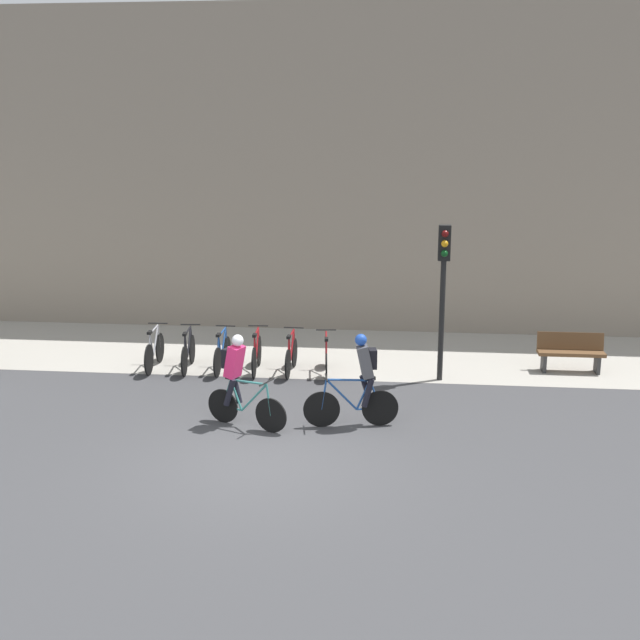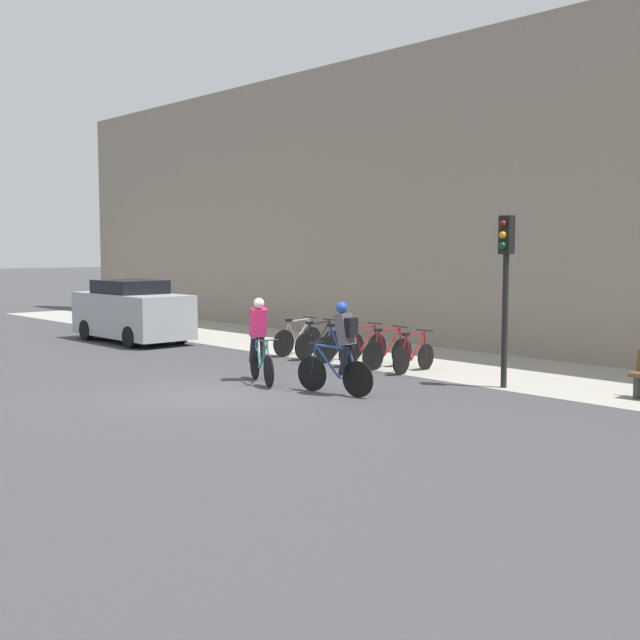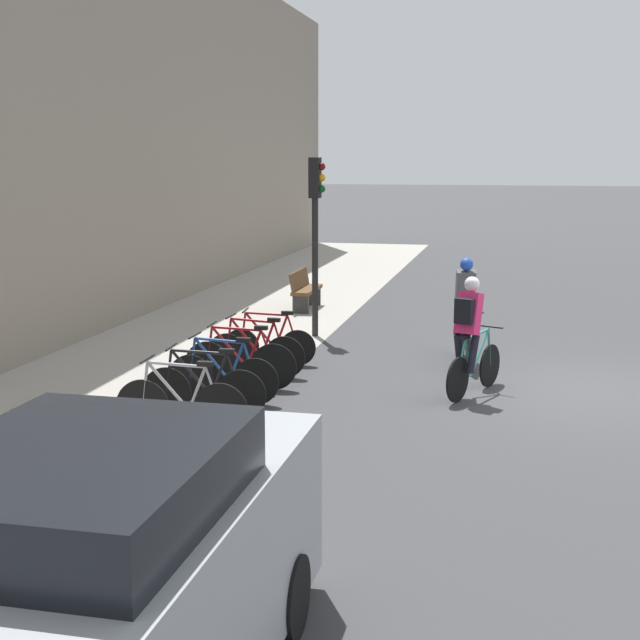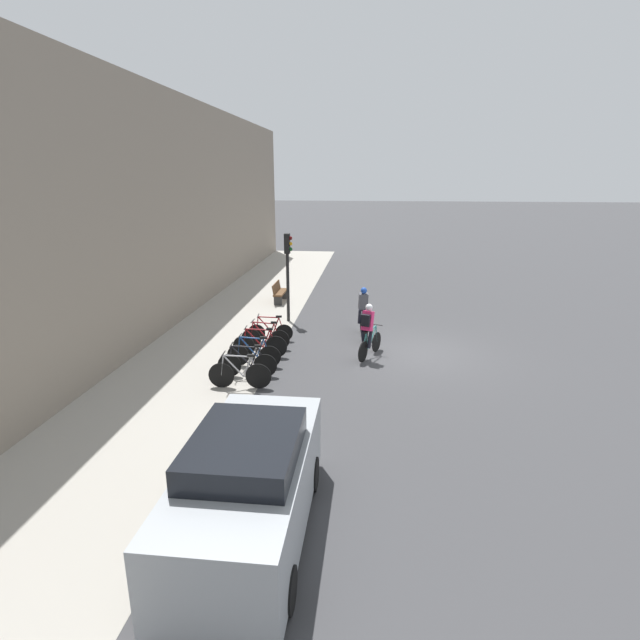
{
  "view_description": "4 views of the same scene",
  "coord_description": "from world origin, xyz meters",
  "px_view_note": "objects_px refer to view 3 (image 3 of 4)",
  "views": [
    {
      "loc": [
        2.29,
        -12.36,
        5.5
      ],
      "look_at": [
        0.65,
        3.53,
        1.6
      ],
      "focal_mm": 45.0,
      "sensor_mm": 36.0,
      "label": 1
    },
    {
      "loc": [
        12.43,
        -8.71,
        2.79
      ],
      "look_at": [
        0.48,
        2.24,
        1.34
      ],
      "focal_mm": 45.0,
      "sensor_mm": 36.0,
      "label": 2
    },
    {
      "loc": [
        -13.43,
        0.92,
        3.45
      ],
      "look_at": [
        0.31,
        4.03,
        0.86
      ],
      "focal_mm": 50.0,
      "sensor_mm": 36.0,
      "label": 3
    },
    {
      "loc": [
        -15.53,
        1.44,
        5.55
      ],
      "look_at": [
        -0.35,
        3.13,
        1.11
      ],
      "focal_mm": 28.0,
      "sensor_mm": 36.0,
      "label": 4
    }
  ],
  "objects_px": {
    "parked_bike_0": "(182,404)",
    "parked_bike_3": "(240,362)",
    "parked_bike_4": "(256,352)",
    "parked_bike_1": "(204,389)",
    "bench": "(305,289)",
    "traffic_light_pole": "(316,213)",
    "cyclist_grey": "(465,307)",
    "parked_car": "(94,598)",
    "cyclist_pink": "(470,333)",
    "parked_bike_2": "(223,375)",
    "parked_bike_5": "(270,343)"
  },
  "relations": [
    {
      "from": "parked_car",
      "to": "cyclist_grey",
      "type": "bearing_deg",
      "value": -8.02
    },
    {
      "from": "parked_bike_5",
      "to": "traffic_light_pole",
      "type": "distance_m",
      "value": 3.25
    },
    {
      "from": "parked_bike_0",
      "to": "parked_bike_3",
      "type": "relative_size",
      "value": 0.99
    },
    {
      "from": "parked_bike_0",
      "to": "parked_bike_5",
      "type": "distance_m",
      "value": 4.0
    },
    {
      "from": "cyclist_grey",
      "to": "parked_bike_0",
      "type": "height_order",
      "value": "cyclist_grey"
    },
    {
      "from": "cyclist_grey",
      "to": "cyclist_pink",
      "type": "bearing_deg",
      "value": -174.66
    },
    {
      "from": "parked_bike_5",
      "to": "parked_car",
      "type": "height_order",
      "value": "parked_car"
    },
    {
      "from": "parked_bike_3",
      "to": "traffic_light_pole",
      "type": "bearing_deg",
      "value": -2.85
    },
    {
      "from": "traffic_light_pole",
      "to": "bench",
      "type": "relative_size",
      "value": 2.31
    },
    {
      "from": "parked_bike_4",
      "to": "bench",
      "type": "xyz_separation_m",
      "value": [
        6.34,
        0.74,
        0.06
      ]
    },
    {
      "from": "cyclist_pink",
      "to": "traffic_light_pole",
      "type": "xyz_separation_m",
      "value": [
        3.87,
        3.18,
        1.44
      ]
    },
    {
      "from": "cyclist_pink",
      "to": "parked_bike_2",
      "type": "distance_m",
      "value": 3.59
    },
    {
      "from": "bench",
      "to": "parked_bike_3",
      "type": "bearing_deg",
      "value": -174.05
    },
    {
      "from": "cyclist_grey",
      "to": "parked_bike_3",
      "type": "height_order",
      "value": "cyclist_grey"
    },
    {
      "from": "parked_bike_3",
      "to": "parked_bike_5",
      "type": "relative_size",
      "value": 1.11
    },
    {
      "from": "parked_bike_1",
      "to": "bench",
      "type": "height_order",
      "value": "parked_bike_1"
    },
    {
      "from": "parked_bike_4",
      "to": "parked_car",
      "type": "height_order",
      "value": "parked_car"
    },
    {
      "from": "parked_bike_1",
      "to": "bench",
      "type": "relative_size",
      "value": 1.14
    },
    {
      "from": "cyclist_grey",
      "to": "parked_bike_4",
      "type": "height_order",
      "value": "cyclist_grey"
    },
    {
      "from": "parked_bike_3",
      "to": "parked_bike_4",
      "type": "bearing_deg",
      "value": 0.01
    },
    {
      "from": "parked_bike_0",
      "to": "bench",
      "type": "xyz_separation_m",
      "value": [
        9.53,
        0.74,
        0.05
      ]
    },
    {
      "from": "parked_bike_4",
      "to": "bench",
      "type": "relative_size",
      "value": 1.1
    },
    {
      "from": "parked_bike_5",
      "to": "parked_car",
      "type": "bearing_deg",
      "value": -170.1
    },
    {
      "from": "traffic_light_pole",
      "to": "parked_car",
      "type": "xyz_separation_m",
      "value": [
        -12.18,
        -1.48,
        -1.49
      ]
    },
    {
      "from": "parked_bike_0",
      "to": "parked_bike_1",
      "type": "height_order",
      "value": "parked_bike_0"
    },
    {
      "from": "cyclist_pink",
      "to": "traffic_light_pole",
      "type": "relative_size",
      "value": 0.51
    },
    {
      "from": "parked_bike_5",
      "to": "cyclist_grey",
      "type": "bearing_deg",
      "value": -73.37
    },
    {
      "from": "cyclist_pink",
      "to": "traffic_light_pole",
      "type": "height_order",
      "value": "traffic_light_pole"
    },
    {
      "from": "parked_bike_2",
      "to": "parked_bike_5",
      "type": "relative_size",
      "value": 1.05
    },
    {
      "from": "parked_bike_2",
      "to": "traffic_light_pole",
      "type": "xyz_separation_m",
      "value": [
        4.94,
        -0.21,
        1.99
      ]
    },
    {
      "from": "parked_bike_1",
      "to": "traffic_light_pole",
      "type": "distance_m",
      "value": 6.08
    },
    {
      "from": "cyclist_grey",
      "to": "parked_bike_3",
      "type": "relative_size",
      "value": 1.03
    },
    {
      "from": "parked_bike_0",
      "to": "parked_bike_2",
      "type": "relative_size",
      "value": 1.04
    },
    {
      "from": "parked_bike_1",
      "to": "parked_bike_3",
      "type": "height_order",
      "value": "parked_bike_3"
    },
    {
      "from": "parked_bike_2",
      "to": "parked_car",
      "type": "bearing_deg",
      "value": -166.91
    },
    {
      "from": "traffic_light_pole",
      "to": "parked_car",
      "type": "height_order",
      "value": "traffic_light_pole"
    },
    {
      "from": "cyclist_grey",
      "to": "parked_car",
      "type": "height_order",
      "value": "parked_car"
    },
    {
      "from": "bench",
      "to": "cyclist_grey",
      "type": "bearing_deg",
      "value": -139.51
    },
    {
      "from": "parked_bike_0",
      "to": "parked_bike_2",
      "type": "bearing_deg",
      "value": -0.0
    },
    {
      "from": "parked_bike_3",
      "to": "parked_bike_4",
      "type": "distance_m",
      "value": 0.8
    },
    {
      "from": "parked_bike_1",
      "to": "bench",
      "type": "distance_m",
      "value": 8.76
    },
    {
      "from": "cyclist_pink",
      "to": "cyclist_grey",
      "type": "relative_size",
      "value": 0.99
    },
    {
      "from": "parked_bike_1",
      "to": "parked_bike_2",
      "type": "relative_size",
      "value": 1.03
    },
    {
      "from": "parked_bike_3",
      "to": "bench",
      "type": "distance_m",
      "value": 7.17
    },
    {
      "from": "parked_bike_2",
      "to": "parked_bike_1",
      "type": "bearing_deg",
      "value": -179.97
    },
    {
      "from": "parked_bike_0",
      "to": "parked_bike_1",
      "type": "distance_m",
      "value": 0.8
    },
    {
      "from": "traffic_light_pole",
      "to": "bench",
      "type": "xyz_separation_m",
      "value": [
        2.99,
        0.95,
        -1.93
      ]
    },
    {
      "from": "parked_bike_0",
      "to": "parked_bike_4",
      "type": "height_order",
      "value": "parked_bike_0"
    },
    {
      "from": "parked_bike_0",
      "to": "parked_bike_3",
      "type": "bearing_deg",
      "value": -0.0
    },
    {
      "from": "parked_bike_0",
      "to": "parked_bike_5",
      "type": "bearing_deg",
      "value": -0.01
    }
  ]
}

